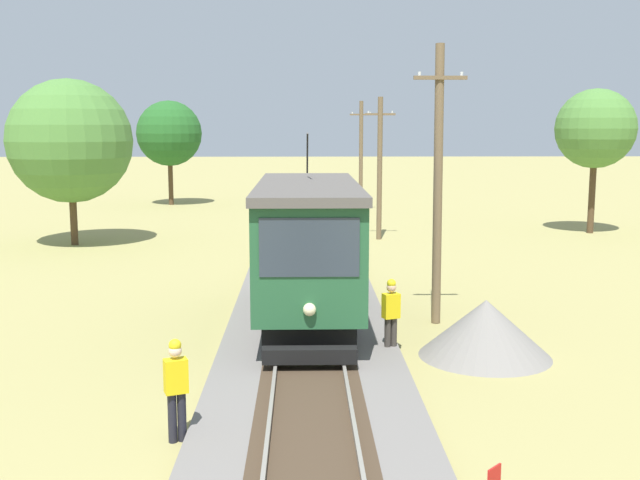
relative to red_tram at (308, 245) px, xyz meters
The scene contains 10 objects.
red_tram is the anchor object (origin of this frame).
utility_pole_near_tram 3.84m from the red_tram, ahead, with size 1.40×0.55×7.42m.
utility_pole_mid 15.95m from the red_tram, 77.44° to the left, with size 1.40×0.29×6.64m.
utility_pole_far 27.06m from the red_tram, 82.65° to the left, with size 1.40×0.25×6.83m.
gravel_pile 5.14m from the red_tram, 34.13° to the right, with size 3.05×3.05×1.34m, color gray.
track_worker 7.79m from the red_tram, 107.10° to the right, with size 0.44×0.36×1.78m.
second_worker 3.37m from the red_tram, 52.76° to the right, with size 0.44×0.36×1.78m.
tree_left_near 33.13m from the red_tram, 106.03° to the left, with size 4.38×4.38×7.03m.
tree_right_near 17.76m from the red_tram, 126.33° to the left, with size 5.46×5.46×7.37m.
tree_left_far 22.71m from the red_tram, 50.68° to the left, with size 3.90×3.90×7.13m.
Camera 1 is at (-0.14, -5.29, 5.25)m, focal length 42.02 mm.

